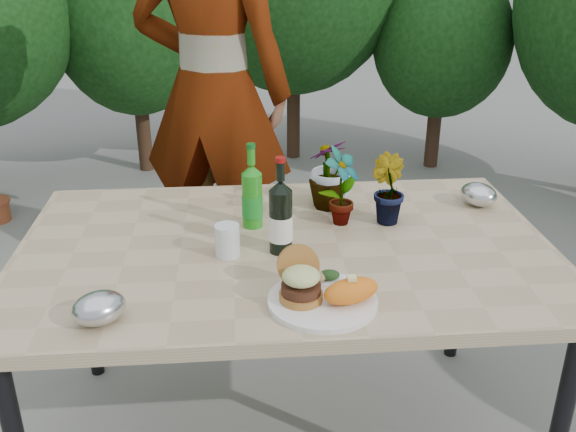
{
  "coord_description": "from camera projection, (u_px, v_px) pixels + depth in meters",
  "views": [
    {
      "loc": [
        -0.14,
        -1.72,
        1.62
      ],
      "look_at": [
        0.0,
        -0.08,
        0.88
      ],
      "focal_mm": 40.0,
      "sensor_mm": 36.0,
      "label": 1
    }
  ],
  "objects": [
    {
      "name": "sweet_potato",
      "position": [
        351.0,
        291.0,
        1.59
      ],
      "size": [
        0.17,
        0.12,
        0.06
      ],
      "primitive_type": "ellipsoid",
      "rotation": [
        0.0,
        0.0,
        0.35
      ],
      "color": "orange",
      "rests_on": "dinner_plate"
    },
    {
      "name": "sparkling_water",
      "position": [
        252.0,
        197.0,
        2.01
      ],
      "size": [
        0.07,
        0.07,
        0.27
      ],
      "rotation": [
        0.0,
        0.0,
        0.05
      ],
      "color": "#1F8A19",
      "rests_on": "patio_table"
    },
    {
      "name": "patio_table",
      "position": [
        286.0,
        261.0,
        1.95
      ],
      "size": [
        1.6,
        1.0,
        0.75
      ],
      "color": "tan",
      "rests_on": "ground"
    },
    {
      "name": "shrub_hedge",
      "position": [
        280.0,
        24.0,
        3.29
      ],
      "size": [
        7.0,
        5.17,
        2.33
      ],
      "color": "#382316",
      "rests_on": "ground"
    },
    {
      "name": "seedling_left",
      "position": [
        341.0,
        187.0,
        2.01
      ],
      "size": [
        0.16,
        0.16,
        0.26
      ],
      "primitive_type": "imported",
      "rotation": [
        0.0,
        0.0,
        0.78
      ],
      "color": "#2A6121",
      "rests_on": "patio_table"
    },
    {
      "name": "foil_packet_right",
      "position": [
        478.0,
        194.0,
        2.19
      ],
      "size": [
        0.16,
        0.17,
        0.08
      ],
      "primitive_type": "ellipsoid",
      "rotation": [
        0.0,
        0.0,
        2.1
      ],
      "color": "silver",
      "rests_on": "patio_table"
    },
    {
      "name": "seedling_mid",
      "position": [
        387.0,
        189.0,
        2.04
      ],
      "size": [
        0.14,
        0.15,
        0.22
      ],
      "primitive_type": "imported",
      "rotation": [
        0.0,
        0.0,
        2.03
      ],
      "color": "#2A561D",
      "rests_on": "patio_table"
    },
    {
      "name": "blue_bowl",
      "position": [
        331.0,
        187.0,
        2.2
      ],
      "size": [
        0.16,
        0.16,
        0.12
      ],
      "primitive_type": "imported",
      "rotation": [
        0.0,
        0.0,
        0.12
      ],
      "color": "silver",
      "rests_on": "patio_table"
    },
    {
      "name": "foil_packet_left",
      "position": [
        99.0,
        308.0,
        1.53
      ],
      "size": [
        0.17,
        0.16,
        0.08
      ],
      "primitive_type": "ellipsoid",
      "rotation": [
        0.0,
        0.0,
        0.54
      ],
      "color": "#B6B8BE",
      "rests_on": "patio_table"
    },
    {
      "name": "wine_bottle",
      "position": [
        281.0,
        218.0,
        1.84
      ],
      "size": [
        0.07,
        0.07,
        0.29
      ],
      "rotation": [
        0.0,
        0.0,
        -0.1
      ],
      "color": "black",
      "rests_on": "patio_table"
    },
    {
      "name": "plastic_cup",
      "position": [
        227.0,
        240.0,
        1.85
      ],
      "size": [
        0.07,
        0.07,
        0.09
      ],
      "primitive_type": "cylinder",
      "color": "silver",
      "rests_on": "patio_table"
    },
    {
      "name": "seedling_right",
      "position": [
        329.0,
        174.0,
        2.14
      ],
      "size": [
        0.19,
        0.19,
        0.24
      ],
      "primitive_type": "imported",
      "rotation": [
        0.0,
        0.0,
        3.82
      ],
      "color": "#1F571E",
      "rests_on": "patio_table"
    },
    {
      "name": "dinner_plate",
      "position": [
        323.0,
        301.0,
        1.62
      ],
      "size": [
        0.28,
        0.28,
        0.01
      ],
      "primitive_type": "cylinder",
      "color": "white",
      "rests_on": "patio_table"
    },
    {
      "name": "grilled_veg",
      "position": [
        325.0,
        276.0,
        1.7
      ],
      "size": [
        0.08,
        0.05,
        0.03
      ],
      "color": "olive",
      "rests_on": "dinner_plate"
    },
    {
      "name": "burger_stack",
      "position": [
        300.0,
        280.0,
        1.61
      ],
      "size": [
        0.11,
        0.16,
        0.11
      ],
      "color": "#B7722D",
      "rests_on": "dinner_plate"
    },
    {
      "name": "person",
      "position": [
        213.0,
        92.0,
        2.79
      ],
      "size": [
        0.82,
        0.67,
        1.94
      ],
      "primitive_type": "imported",
      "rotation": [
        0.0,
        0.0,
        2.81
      ],
      "color": "#8F5947",
      "rests_on": "ground"
    }
  ]
}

